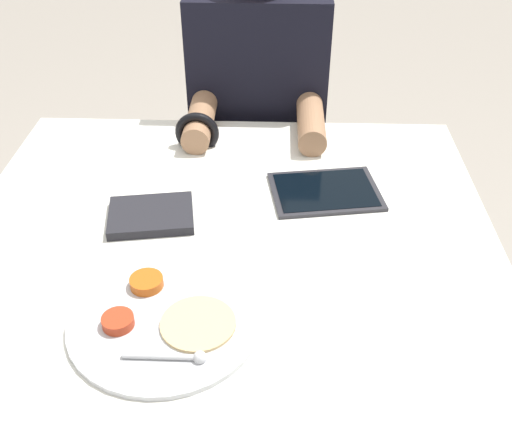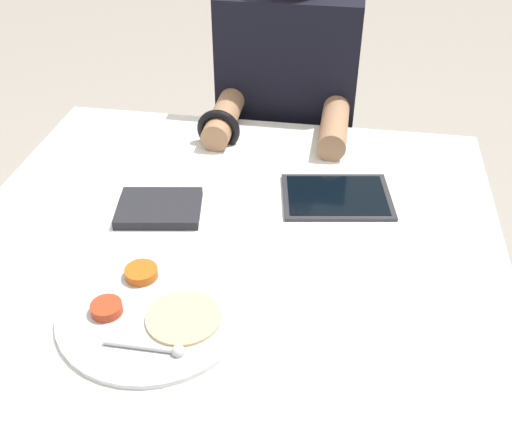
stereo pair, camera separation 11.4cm
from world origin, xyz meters
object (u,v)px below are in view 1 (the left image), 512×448
at_px(tablet_device, 325,191).
at_px(red_notebook, 151,216).
at_px(thali_tray, 165,318).
at_px(person_diner, 258,145).

bearing_deg(tablet_device, red_notebook, -163.08).
bearing_deg(tablet_device, thali_tray, -126.15).
relative_size(tablet_device, person_diner, 0.22).
bearing_deg(tablet_device, person_diner, 109.44).
xyz_separation_m(thali_tray, person_diner, (0.13, 0.87, -0.15)).
distance_m(thali_tray, red_notebook, 0.30).
relative_size(thali_tray, red_notebook, 1.71).
distance_m(tablet_device, person_diner, 0.52).
bearing_deg(red_notebook, thali_tray, -75.35).
distance_m(thali_tray, person_diner, 0.90).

